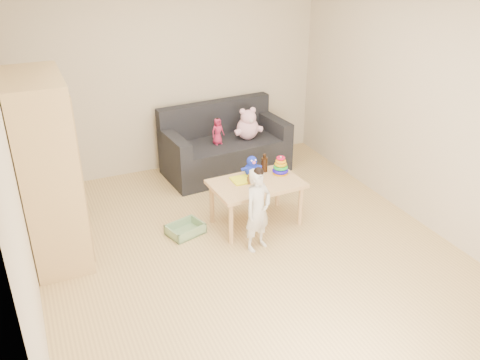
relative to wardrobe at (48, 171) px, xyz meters
name	(u,v)px	position (x,y,z in m)	size (l,w,h in m)	color
room	(246,129)	(1.74, -0.68, 0.39)	(4.50, 4.50, 4.50)	#D6B473
wardrobe	(48,171)	(0.00, 0.00, 0.00)	(0.50, 1.01, 1.82)	#EDC382
sofa	(226,156)	(2.26, 1.10, -0.68)	(1.61, 0.81, 0.45)	black
play_table	(256,203)	(2.04, -0.28, -0.65)	(0.97, 0.61, 0.51)	#E3AA7C
storage_bin	(185,229)	(1.26, -0.18, -0.85)	(0.37, 0.28, 0.11)	#81A879
toddler	(258,211)	(1.85, -0.73, -0.48)	(0.32, 0.21, 0.86)	silver
pink_bear	(248,126)	(2.55, 1.04, -0.28)	(0.31, 0.27, 0.36)	#FFBBDB
doll	(218,132)	(2.12, 1.02, -0.29)	(0.17, 0.12, 0.34)	#C12451
ring_stacker	(280,167)	(2.38, -0.20, -0.32)	(0.18, 0.18, 0.21)	orange
brown_bottle	(264,164)	(2.24, -0.07, -0.31)	(0.07, 0.07, 0.21)	black
blue_plush	(251,165)	(2.07, -0.11, -0.28)	(0.20, 0.15, 0.24)	#182BD9
wooden_figure	(249,179)	(1.95, -0.30, -0.34)	(0.05, 0.04, 0.12)	brown
yellow_book	(242,180)	(1.92, -0.18, -0.39)	(0.21, 0.21, 0.02)	#FBFF1A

